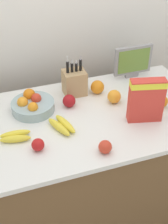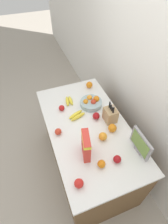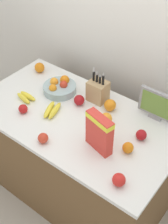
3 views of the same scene
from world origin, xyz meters
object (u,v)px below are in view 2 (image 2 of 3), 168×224
Objects in this scene: small_monitor at (141,144)px; fruit_bowl at (91,102)px; apple_near_bananas at (96,116)px; apple_leftmost at (58,132)px; cereal_box at (86,145)px; apple_middle at (62,108)px; apple_by_knife_block at (117,159)px; orange_near_bowl at (89,85)px; orange_mid_right at (112,128)px; apple_front at (79,183)px; orange_front_center at (102,164)px; orange_front_left at (103,136)px; knife_block at (110,115)px; banana_bunch_left at (69,101)px; banana_bunch_right at (77,115)px.

fruit_bowl is (-0.76, -0.18, -0.09)m from small_monitor.
fruit_bowl reaches higher than apple_near_bananas.
cereal_box is at bearing 29.93° from apple_leftmost.
cereal_box is 3.94× the size of apple_middle.
apple_middle is 0.87m from apple_by_knife_block.
cereal_box is 3.12× the size of orange_near_bowl.
apple_near_bananas is at bearing 50.81° from apple_middle.
orange_mid_right is (0.49, 0.42, 0.01)m from apple_middle.
apple_middle is (-0.91, 0.11, -0.01)m from apple_front.
apple_leftmost is at bearing -82.87° from apple_near_bananas.
fruit_bowl is at bearing 164.07° from orange_front_center.
orange_front_left is at bearing -12.83° from orange_near_bowl.
apple_middle is at bearing -170.20° from orange_front_center.
orange_front_left is at bearing -41.66° from knife_block.
apple_leftmost is (-0.58, -0.02, -0.00)m from apple_front.
apple_leftmost is 0.79× the size of orange_mid_right.
small_monitor is 3.07× the size of orange_mid_right.
banana_bunch_left is 2.38× the size of orange_front_center.
apple_middle is 0.35m from apple_leftmost.
orange_front_center is (0.01, -0.40, -0.09)m from small_monitor.
orange_front_center is at bearing -87.84° from small_monitor.
banana_bunch_left is at bearing -178.84° from orange_front_center.
fruit_bowl is at bearing 59.12° from banana_bunch_left.
apple_by_knife_block is at bearing -8.88° from orange_near_bowl.
apple_front is at bearing -78.38° from apple_by_knife_block.
knife_block is 3.80× the size of apple_by_knife_block.
banana_bunch_left is 0.83× the size of banana_bunch_right.
orange_near_bowl is 1.17× the size of orange_front_center.
apple_by_knife_block is at bearing 86.61° from orange_front_center.
orange_near_bowl is 0.85m from orange_front_left.
orange_mid_right is 0.15m from orange_front_left.
orange_mid_right is (0.16, 0.55, 0.01)m from apple_leftmost.
apple_leftmost is (-0.02, -0.59, -0.05)m from knife_block.
knife_block is 3.93× the size of apple_leftmost.
knife_block reaches higher than apple_leftmost.
apple_by_knife_block is at bearing -19.98° from orange_mid_right.
small_monitor is 0.78m from fruit_bowl.
small_monitor is 1.09m from orange_near_bowl.
apple_front is at bearing -25.84° from orange_near_bowl.
banana_bunch_right is 0.68m from apple_by_knife_block.
apple_front is 0.58m from apple_leftmost.
orange_front_center is (0.49, 0.27, 0.00)m from apple_leftmost.
apple_near_bananas is 0.94× the size of orange_near_bowl.
fruit_bowl is at bearing 171.44° from apple_near_bananas.
cereal_box is at bearing -107.79° from small_monitor.
fruit_bowl is (-0.60, 0.31, -0.11)m from cereal_box.
knife_block is 1.01× the size of small_monitor.
fruit_bowl is 0.98m from apple_front.
apple_leftmost is at bearing -151.18° from orange_front_center.
orange_front_left reaches higher than apple_middle.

